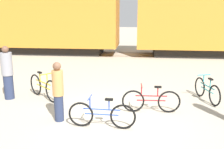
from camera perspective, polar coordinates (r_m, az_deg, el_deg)
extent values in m
plane|color=#B2A893|center=(7.57, -0.91, -8.92)|extent=(80.00, 80.00, 0.00)
cube|color=black|center=(19.68, -19.42, 5.31)|extent=(11.66, 2.14, 0.55)
cube|color=#C67F28|center=(19.52, -19.87, 10.74)|extent=(13.88, 2.85, 3.19)
cube|color=#4C4238|center=(17.12, 3.20, 4.00)|extent=(41.06, 0.07, 0.01)
cube|color=#4C4238|center=(18.54, 3.44, 4.75)|extent=(41.06, 0.07, 0.01)
torus|color=black|center=(8.72, -13.02, -3.58)|extent=(0.59, 0.52, 0.74)
torus|color=black|center=(9.64, -16.27, -2.11)|extent=(0.59, 0.52, 0.74)
cylinder|color=gold|center=(9.13, -14.80, -1.67)|extent=(0.75, 0.65, 0.04)
cylinder|color=gold|center=(9.17, -14.74, -2.60)|extent=(0.68, 0.60, 0.04)
cylinder|color=gold|center=(9.25, -15.42, -0.50)|extent=(0.04, 0.04, 0.31)
cube|color=black|center=(9.22, -15.48, 0.43)|extent=(0.20, 0.19, 0.05)
cylinder|color=gold|center=(8.83, -13.95, -0.97)|extent=(0.04, 0.04, 0.35)
cylinder|color=gold|center=(8.79, -14.01, 0.11)|extent=(0.33, 0.37, 0.03)
torus|color=black|center=(7.75, 4.62, -5.78)|extent=(0.66, 0.08, 0.66)
torus|color=black|center=(7.84, 12.32, -5.82)|extent=(0.66, 0.08, 0.66)
cylinder|color=#A31E23|center=(7.73, 8.54, -4.64)|extent=(0.92, 0.08, 0.04)
cylinder|color=#A31E23|center=(7.77, 8.50, -5.60)|extent=(0.84, 0.07, 0.04)
cylinder|color=#A31E23|center=(7.70, 9.93, -3.67)|extent=(0.04, 0.04, 0.28)
cube|color=black|center=(7.66, 9.97, -2.69)|extent=(0.20, 0.09, 0.05)
cylinder|color=#A31E23|center=(7.66, 6.43, -3.53)|extent=(0.04, 0.04, 0.31)
cylinder|color=#A31E23|center=(7.61, 6.46, -2.43)|extent=(0.05, 0.46, 0.03)
torus|color=black|center=(9.61, 18.55, -2.55)|extent=(0.23, 0.66, 0.67)
torus|color=black|center=(8.81, 21.45, -4.28)|extent=(0.23, 0.66, 0.67)
cylinder|color=teal|center=(9.16, 20.02, -2.36)|extent=(0.26, 0.83, 0.04)
cylinder|color=teal|center=(9.20, 19.95, -3.19)|extent=(0.24, 0.76, 0.04)
cylinder|color=teal|center=(8.98, 20.62, -1.80)|extent=(0.04, 0.04, 0.28)
cube|color=black|center=(8.95, 20.69, -0.93)|extent=(0.13, 0.21, 0.05)
cylinder|color=teal|center=(9.34, 19.32, -1.00)|extent=(0.04, 0.04, 0.31)
cylinder|color=teal|center=(9.31, 19.39, -0.08)|extent=(0.45, 0.15, 0.03)
torus|color=black|center=(6.84, -6.78, -8.61)|extent=(0.66, 0.07, 0.66)
torus|color=black|center=(6.65, 2.39, -9.17)|extent=(0.66, 0.07, 0.66)
cylinder|color=#3351B7|center=(6.66, -2.28, -7.59)|extent=(0.95, 0.07, 0.04)
cylinder|color=#3351B7|center=(6.71, -2.26, -8.68)|extent=(0.87, 0.07, 0.04)
cylinder|color=#3351B7|center=(6.58, -0.65, -6.57)|extent=(0.04, 0.04, 0.27)
cube|color=black|center=(6.53, -0.65, -5.45)|extent=(0.20, 0.09, 0.05)
cylinder|color=#3351B7|center=(6.66, -4.82, -6.22)|extent=(0.04, 0.04, 0.30)
cylinder|color=#3351B7|center=(6.61, -4.85, -4.98)|extent=(0.05, 0.46, 0.03)
cylinder|color=#283351|center=(7.26, -11.46, -7.16)|extent=(0.25, 0.25, 0.72)
cylinder|color=tan|center=(7.04, -11.74, -1.81)|extent=(0.29, 0.29, 0.68)
sphere|color=brown|center=(6.93, -11.92, 1.78)|extent=(0.22, 0.22, 0.22)
cylinder|color=#283351|center=(9.49, -21.55, -2.53)|extent=(0.32, 0.32, 0.82)
cylinder|color=gray|center=(9.32, -21.97, 2.14)|extent=(0.38, 0.38, 0.76)
sphere|color=brown|center=(9.24, -22.24, 5.10)|extent=(0.22, 0.22, 0.22)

